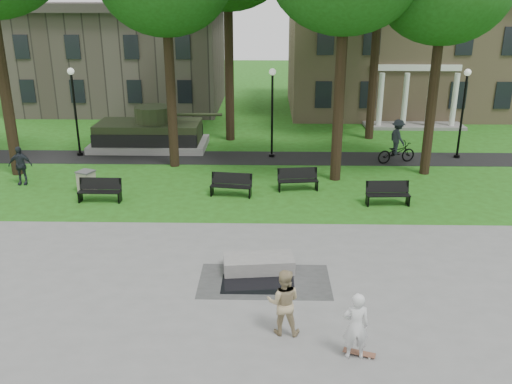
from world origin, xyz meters
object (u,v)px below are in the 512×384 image
Objects in this scene: concrete_block at (259,263)px; park_bench_0 at (100,189)px; skateboarder at (356,326)px; trash_bin at (86,181)px; cyclist at (397,145)px; friend_watching at (284,302)px.

park_bench_0 is at bearing 138.37° from concrete_block.
park_bench_0 reaches higher than concrete_block.
skateboarder is at bearing -61.59° from concrete_block.
park_bench_0 reaches higher than trash_bin.
cyclist is at bearing 59.97° from concrete_block.
park_bench_0 is at bearing 96.03° from cyclist.
friend_watching is 13.62m from trash_bin.
cyclist is (4.61, 16.44, 0.04)m from skateboarder.
cyclist is at bearing 18.04° from trash_bin.
cyclist is at bearing 24.60° from park_bench_0.
park_bench_0 is (-13.80, -6.01, -0.41)m from cyclist.
friend_watching is at bearing 140.37° from cyclist.
skateboarder is 15.45m from trash_bin.
trash_bin is (-8.48, 10.65, -0.43)m from friend_watching.
concrete_block is at bearing -40.55° from park_bench_0.
friend_watching is at bearing -78.50° from concrete_block.
friend_watching is (-1.68, 0.99, 0.02)m from skateboarder.
trash_bin is at bearing 90.55° from cyclist.
cyclist reaches higher than trash_bin.
park_bench_0 is at bearing -46.54° from friend_watching.
concrete_block is at bearing -42.98° from trash_bin.
concrete_block is 13.96m from cyclist.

